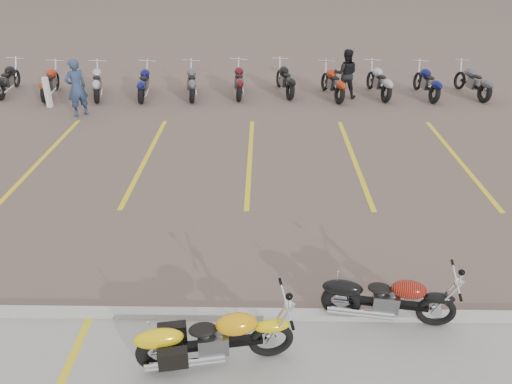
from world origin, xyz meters
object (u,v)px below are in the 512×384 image
(person_a, at_px, (76,88))
(person_b, at_px, (346,74))
(bollard, at_px, (47,92))
(yellow_cruiser, at_px, (212,339))
(flame_cruiser, at_px, (385,299))

(person_a, distance_m, person_b, 8.91)
(person_b, xyz_separation_m, bollard, (-9.98, -1.22, -0.34))
(yellow_cruiser, bearing_deg, person_a, 107.15)
(yellow_cruiser, height_order, person_a, person_a)
(flame_cruiser, xyz_separation_m, bollard, (-8.98, 10.09, 0.09))
(yellow_cruiser, height_order, flame_cruiser, yellow_cruiser)
(person_a, relative_size, person_b, 1.07)
(flame_cruiser, bearing_deg, person_b, 93.70)
(person_a, xyz_separation_m, bollard, (-1.31, 0.83, -0.40))
(yellow_cruiser, bearing_deg, flame_cruiser, 9.77)
(person_b, bearing_deg, flame_cruiser, 93.82)
(flame_cruiser, relative_size, bollard, 1.98)
(person_a, bearing_deg, flame_cruiser, 86.87)
(yellow_cruiser, relative_size, person_b, 1.27)
(flame_cruiser, bearing_deg, bollard, 140.42)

